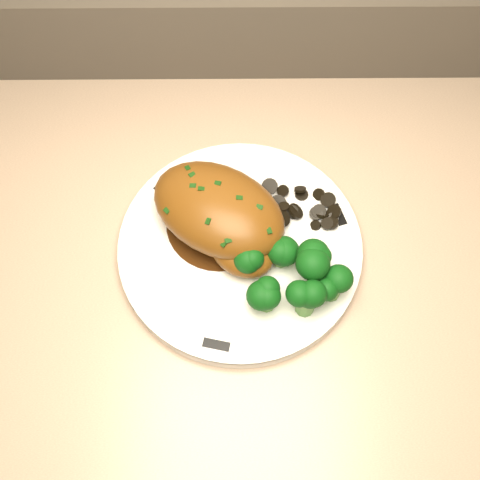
{
  "coord_description": "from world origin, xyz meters",
  "views": [
    {
      "loc": [
        0.41,
        1.42,
        1.54
      ],
      "look_at": [
        0.41,
        1.72,
        0.94
      ],
      "focal_mm": 45.0,
      "sensor_mm": 36.0,
      "label": 1
    }
  ],
  "objects_px": {
    "counter": "(102,388)",
    "broccoli_florets": "(292,275)",
    "chicken_breast": "(221,215)",
    "plate": "(240,248)"
  },
  "relations": [
    {
      "from": "counter",
      "to": "plate",
      "type": "distance_m",
      "value": 0.53
    },
    {
      "from": "counter",
      "to": "broccoli_florets",
      "type": "bearing_deg",
      "value": 0.18
    },
    {
      "from": "counter",
      "to": "plate",
      "type": "xyz_separation_m",
      "value": [
        0.25,
        0.05,
        0.46
      ]
    },
    {
      "from": "plate",
      "to": "broccoli_florets",
      "type": "relative_size",
      "value": 2.35
    },
    {
      "from": "chicken_breast",
      "to": "broccoli_florets",
      "type": "distance_m",
      "value": 0.1
    },
    {
      "from": "chicken_breast",
      "to": "broccoli_florets",
      "type": "relative_size",
      "value": 1.62
    },
    {
      "from": "plate",
      "to": "chicken_breast",
      "type": "distance_m",
      "value": 0.05
    },
    {
      "from": "counter",
      "to": "plate",
      "type": "height_order",
      "value": "counter"
    },
    {
      "from": "chicken_breast",
      "to": "broccoli_florets",
      "type": "height_order",
      "value": "chicken_breast"
    },
    {
      "from": "plate",
      "to": "counter",
      "type": "bearing_deg",
      "value": -168.43
    }
  ]
}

